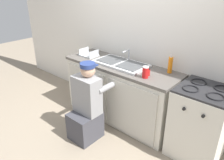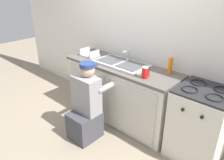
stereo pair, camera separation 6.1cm
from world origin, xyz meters
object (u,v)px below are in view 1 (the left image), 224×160
soda_cup_red (145,72)px  spice_bottle_red (149,72)px  plumber_person (86,108)px  dish_rack_tray (89,54)px  stove_range (200,123)px  sink_double_basin (121,63)px  soap_bottle_orange (170,65)px

soda_cup_red → spice_bottle_red: size_ratio=1.45×
plumber_person → soda_cup_red: (0.58, 0.52, 0.53)m
plumber_person → dish_rack_tray: bearing=133.2°
stove_range → plumber_person: plumber_person is taller
stove_range → sink_double_basin: bearing=179.9°
sink_double_basin → dish_rack_tray: sink_double_basin is taller
stove_range → plumber_person: size_ratio=0.86×
sink_double_basin → spice_bottle_red: (0.53, -0.08, 0.03)m
soap_bottle_orange → soda_cup_red: bearing=-113.9°
stove_range → spice_bottle_red: bearing=-173.7°
stove_range → dish_rack_tray: bearing=-179.0°
sink_double_basin → spice_bottle_red: 0.54m
soap_bottle_orange → spice_bottle_red: (-0.16, -0.27, -0.06)m
sink_double_basin → stove_range: 1.34m
soda_cup_red → spice_bottle_red: soda_cup_red is taller
plumber_person → soda_cup_red: size_ratio=7.26×
plumber_person → soda_cup_red: plumber_person is taller
plumber_person → soda_cup_red: bearing=41.8°
spice_bottle_red → dish_rack_tray: bearing=177.8°
stove_range → soda_cup_red: bearing=-167.1°
dish_rack_tray → stove_range: bearing=1.0°
plumber_person → soap_bottle_orange: (0.73, 0.87, 0.57)m
plumber_person → spice_bottle_red: 0.97m
sink_double_basin → stove_range: (1.25, -0.00, -0.47)m
stove_range → dish_rack_tray: (-1.90, -0.03, 0.47)m
sink_double_basin → plumber_person: bearing=-93.7°
soap_bottle_orange → soda_cup_red: 0.39m
stove_range → soda_cup_red: soda_cup_red is taller
stove_range → soap_bottle_orange: soap_bottle_orange is taller
sink_double_basin → soap_bottle_orange: (0.69, 0.19, 0.09)m
sink_double_basin → plumber_person: (-0.04, -0.68, -0.48)m
soap_bottle_orange → dish_rack_tray: size_ratio=0.89×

